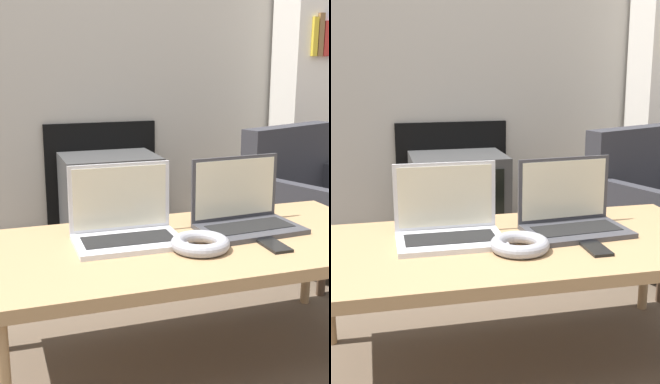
# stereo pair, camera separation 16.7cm
# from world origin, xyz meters

# --- Properties ---
(table) EXTENTS (1.26, 0.62, 0.41)m
(table) POSITION_xyz_m (0.00, 0.31, 0.38)
(table) COLOR #9E7A51
(table) RESTS_ON ground_plane
(laptop_left) EXTENTS (0.33, 0.22, 0.23)m
(laptop_left) POSITION_xyz_m (-0.20, 0.39, 0.47)
(laptop_left) COLOR silver
(laptop_left) RESTS_ON table
(laptop_right) EXTENTS (0.34, 0.24, 0.23)m
(laptop_right) POSITION_xyz_m (0.20, 0.39, 0.47)
(laptop_right) COLOR #38383D
(laptop_right) RESTS_ON table
(headphones) EXTENTS (0.17, 0.17, 0.04)m
(headphones) POSITION_xyz_m (-0.02, 0.23, 0.43)
(headphones) COLOR gray
(headphones) RESTS_ON table
(phone) EXTENTS (0.06, 0.13, 0.01)m
(phone) POSITION_xyz_m (0.20, 0.19, 0.42)
(phone) COLOR black
(phone) RESTS_ON table
(tv) EXTENTS (0.52, 0.41, 0.45)m
(tv) POSITION_xyz_m (0.04, 1.69, 0.23)
(tv) COLOR #383838
(tv) RESTS_ON ground_plane
(armchair) EXTENTS (0.80, 0.83, 0.65)m
(armchair) POSITION_xyz_m (0.91, 1.00, 0.30)
(armchair) COLOR #2D2D33
(armchair) RESTS_ON ground_plane
(bookshelf) EXTENTS (0.65, 0.32, 1.79)m
(bookshelf) POSITION_xyz_m (1.46, 1.75, 0.89)
(bookshelf) COLOR silver
(bookshelf) RESTS_ON ground_plane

